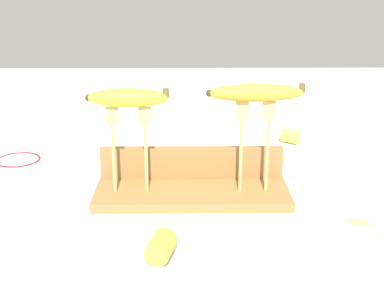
{
  "coord_description": "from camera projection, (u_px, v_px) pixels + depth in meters",
  "views": [
    {
      "loc": [
        -0.01,
        -1.06,
        0.47
      ],
      "look_at": [
        0.0,
        0.0,
        0.12
      ],
      "focal_mm": 51.59,
      "sensor_mm": 36.0,
      "label": 1
    }
  ],
  "objects": [
    {
      "name": "wooden_board",
      "position": [
        192.0,
        194.0,
        1.15
      ],
      "size": [
        0.4,
        0.15,
        0.02
      ],
      "primitive_type": "cube",
      "color": "olive",
      "rests_on": "ground"
    },
    {
      "name": "ground_plane",
      "position": [
        192.0,
        198.0,
        1.16
      ],
      "size": [
        3.0,
        3.0,
        0.0
      ],
      "primitive_type": "plane",
      "color": "silver"
    },
    {
      "name": "fork_fallen_near",
      "position": [
        381.0,
        223.0,
        1.04
      ],
      "size": [
        0.17,
        0.03,
        0.01
      ],
      "color": "tan",
      "rests_on": "ground"
    },
    {
      "name": "board_backstop",
      "position": [
        192.0,
        163.0,
        1.2
      ],
      "size": [
        0.4,
        0.02,
        0.07
      ],
      "primitive_type": "cube",
      "color": "olive",
      "rests_on": "wooden_board"
    },
    {
      "name": "banana_chunk_far",
      "position": [
        290.0,
        136.0,
        1.51
      ],
      "size": [
        0.06,
        0.06,
        0.04
      ],
      "color": "#DBD147",
      "rests_on": "ground"
    },
    {
      "name": "banana_raised_right",
      "position": [
        256.0,
        93.0,
        1.08
      ],
      "size": [
        0.19,
        0.04,
        0.04
      ],
      "color": "gold",
      "rests_on": "fork_stand_right"
    },
    {
      "name": "fork_stand_right",
      "position": [
        255.0,
        139.0,
        1.11
      ],
      "size": [
        0.08,
        0.01,
        0.19
      ],
      "color": "tan",
      "rests_on": "wooden_board"
    },
    {
      "name": "fork_stand_left",
      "position": [
        130.0,
        142.0,
        1.11
      ],
      "size": [
        0.09,
        0.01,
        0.18
      ],
      "color": "tan",
      "rests_on": "wooden_board"
    },
    {
      "name": "banana_chunk_near",
      "position": [
        161.0,
        246.0,
        0.92
      ],
      "size": [
        0.05,
        0.07,
        0.04
      ],
      "color": "#B2C138",
      "rests_on": "ground"
    },
    {
      "name": "banana_raised_left",
      "position": [
        128.0,
        98.0,
        1.08
      ],
      "size": [
        0.16,
        0.04,
        0.04
      ],
      "color": "yellow",
      "rests_on": "fork_stand_left"
    },
    {
      "name": "wire_coil",
      "position": [
        18.0,
        159.0,
        1.38
      ],
      "size": [
        0.11,
        0.11,
        0.01
      ],
      "primitive_type": "torus",
      "color": "red",
      "rests_on": "ground"
    }
  ]
}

